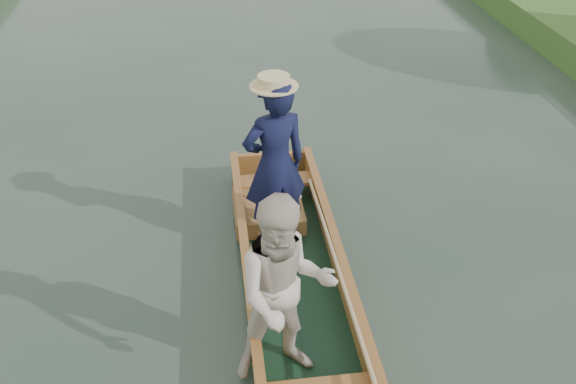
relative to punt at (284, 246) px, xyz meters
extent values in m
plane|color=#283D30|center=(0.13, 0.12, -0.77)|extent=(120.00, 120.00, 0.00)
cube|color=black|center=(0.13, 0.12, -0.73)|extent=(1.10, 5.00, 0.08)
cube|color=olive|center=(-0.38, 0.12, -0.53)|extent=(0.08, 5.00, 0.32)
cube|color=olive|center=(0.64, 0.12, -0.53)|extent=(0.08, 5.00, 0.32)
cube|color=olive|center=(0.13, 2.58, -0.53)|extent=(1.10, 0.08, 0.32)
cube|color=olive|center=(-0.38, 0.12, -0.35)|extent=(0.10, 5.00, 0.04)
cube|color=olive|center=(0.64, 0.12, -0.35)|extent=(0.10, 5.00, 0.04)
cube|color=olive|center=(0.13, 2.02, -0.47)|extent=(0.94, 0.30, 0.05)
imported|color=#101333|center=(0.03, 1.05, 0.34)|extent=(0.85, 0.67, 2.06)
cylinder|color=beige|center=(0.03, 1.05, 1.33)|extent=(0.52, 0.52, 0.12)
imported|color=beige|center=(-0.11, -0.97, 0.26)|extent=(0.98, 0.79, 1.89)
cube|color=#915B2E|center=(-0.02, 1.51, -0.58)|extent=(0.85, 0.90, 0.22)
sphere|color=tan|center=(0.26, 1.41, -0.36)|extent=(0.20, 0.20, 0.20)
sphere|color=tan|center=(0.26, 1.40, -0.21)|extent=(0.15, 0.15, 0.15)
sphere|color=tan|center=(0.21, 1.40, -0.14)|extent=(0.06, 0.06, 0.06)
sphere|color=tan|center=(0.32, 1.40, -0.14)|extent=(0.06, 0.06, 0.06)
sphere|color=tan|center=(0.26, 1.34, -0.22)|extent=(0.06, 0.06, 0.06)
sphere|color=tan|center=(0.17, 1.39, -0.33)|extent=(0.07, 0.07, 0.07)
sphere|color=tan|center=(0.35, 1.39, -0.33)|extent=(0.07, 0.07, 0.07)
sphere|color=tan|center=(0.21, 1.38, -0.44)|extent=(0.08, 0.08, 0.08)
sphere|color=tan|center=(0.31, 1.38, -0.44)|extent=(0.08, 0.08, 0.08)
cylinder|color=silver|center=(0.01, 2.02, -0.44)|extent=(0.07, 0.07, 0.01)
cylinder|color=silver|center=(0.01, 2.02, -0.40)|extent=(0.01, 0.01, 0.08)
ellipsoid|color=silver|center=(0.01, 2.02, -0.34)|extent=(0.09, 0.09, 0.05)
cylinder|color=tan|center=(0.56, -0.35, -0.31)|extent=(0.04, 4.38, 0.20)
camera|label=1|loc=(-0.62, -5.11, 3.97)|focal=40.00mm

